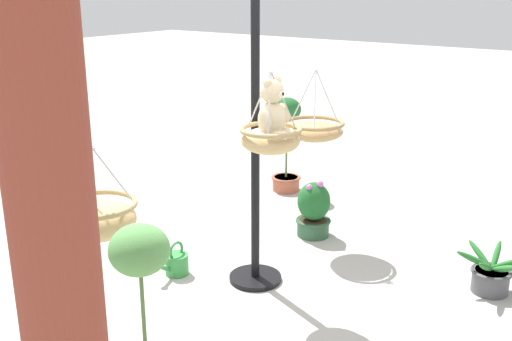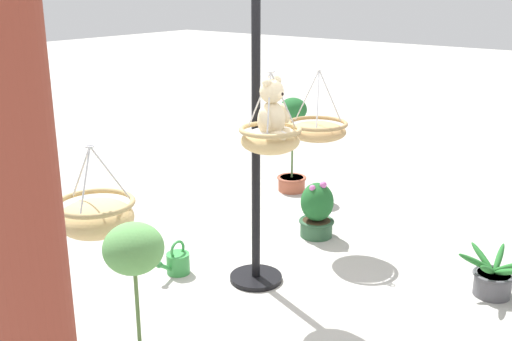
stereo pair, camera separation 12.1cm
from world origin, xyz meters
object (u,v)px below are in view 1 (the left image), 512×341
object	(u,v)px
hanging_basket_right_low	(98,218)
potted_plant_bushy_green	(143,305)
teddy_bear	(273,112)
potted_plant_small_succulent	(491,276)
potted_plant_flowering_red	(287,142)
hanging_basket_left_high	(314,130)
potted_plant_fern_front	(314,210)
watering_can	(176,263)
display_pole_central	(255,194)
hanging_basket_with_teddy	(271,138)

from	to	relation	value
hanging_basket_right_low	potted_plant_bushy_green	distance (m)	0.74
teddy_bear	potted_plant_small_succulent	xyz separation A→B (m)	(-1.11, 1.38, -1.36)
potted_plant_flowering_red	hanging_basket_left_high	bearing A→B (deg)	42.96
hanging_basket_right_low	potted_plant_fern_front	world-z (taller)	hanging_basket_right_low
teddy_bear	potted_plant_bushy_green	size ratio (longest dim) A/B	0.41
potted_plant_flowering_red	watering_can	bearing A→B (deg)	10.63
teddy_bear	hanging_basket_right_low	world-z (taller)	teddy_bear
hanging_basket_right_low	watering_can	xyz separation A→B (m)	(-1.05, -0.34, -0.84)
display_pole_central	teddy_bear	world-z (taller)	display_pole_central
teddy_bear	potted_plant_bushy_green	world-z (taller)	teddy_bear
potted_plant_small_succulent	hanging_basket_right_low	bearing A→B (deg)	-39.64
hanging_basket_with_teddy	potted_plant_bushy_green	xyz separation A→B (m)	(1.44, 0.11, -0.68)
potted_plant_fern_front	potted_plant_small_succulent	world-z (taller)	potted_plant_fern_front
potted_plant_flowering_red	potted_plant_bushy_green	distance (m)	3.93
teddy_bear	potted_plant_small_succulent	size ratio (longest dim) A/B	0.81
teddy_bear	watering_can	distance (m)	1.67
hanging_basket_with_teddy	potted_plant_fern_front	bearing A→B (deg)	-164.59
hanging_basket_right_low	potted_plant_fern_front	size ratio (longest dim) A/B	1.05
teddy_bear	potted_plant_fern_front	distance (m)	1.79
potted_plant_fern_front	potted_plant_small_succulent	bearing A→B (deg)	85.45
potted_plant_flowering_red	potted_plant_small_succulent	world-z (taller)	potted_plant_flowering_red
hanging_basket_with_teddy	hanging_basket_right_low	world-z (taller)	hanging_basket_with_teddy
hanging_basket_with_teddy	hanging_basket_right_low	xyz separation A→B (m)	(1.22, -0.52, -0.36)
hanging_basket_right_low	potted_plant_flowering_red	size ratio (longest dim) A/B	0.54
teddy_bear	watering_can	world-z (taller)	teddy_bear
teddy_bear	hanging_basket_left_high	bearing A→B (deg)	-164.21
hanging_basket_with_teddy	potted_plant_small_succulent	bearing A→B (deg)	128.27
hanging_basket_left_high	teddy_bear	bearing A→B (deg)	15.79
hanging_basket_right_low	potted_plant_flowering_red	distance (m)	3.55
hanging_basket_with_teddy	hanging_basket_left_high	bearing A→B (deg)	-165.26
potted_plant_small_succulent	potted_plant_flowering_red	bearing A→B (deg)	-112.30
display_pole_central	potted_plant_small_succulent	distance (m)	2.02
display_pole_central	potted_plant_bushy_green	xyz separation A→B (m)	(1.59, 0.36, -0.15)
teddy_bear	potted_plant_flowering_red	xyz separation A→B (m)	(-2.23, -1.33, -0.90)
teddy_bear	hanging_basket_left_high	distance (m)	1.25
watering_can	hanging_basket_with_teddy	bearing A→B (deg)	100.95
hanging_basket_right_low	potted_plant_bushy_green	xyz separation A→B (m)	(0.23, 0.63, -0.32)
hanging_basket_with_teddy	hanging_basket_left_high	distance (m)	1.19
hanging_basket_left_high	potted_plant_fern_front	size ratio (longest dim) A/B	1.12
teddy_bear	potted_plant_flowering_red	world-z (taller)	teddy_bear
hanging_basket_left_high	potted_plant_flowering_red	xyz separation A→B (m)	(-1.09, -1.01, -0.51)
potted_plant_bushy_green	watering_can	world-z (taller)	potted_plant_bushy_green
watering_can	potted_plant_fern_front	bearing A→B (deg)	159.89
hanging_basket_right_low	potted_plant_bushy_green	bearing A→B (deg)	70.23
potted_plant_bushy_green	teddy_bear	bearing A→B (deg)	-176.62
display_pole_central	potted_plant_bushy_green	distance (m)	1.64
potted_plant_fern_front	watering_can	bearing A→B (deg)	-20.11
hanging_basket_left_high	watering_can	world-z (taller)	hanging_basket_left_high
display_pole_central	potted_plant_bushy_green	world-z (taller)	display_pole_central
potted_plant_flowering_red	watering_can	size ratio (longest dim) A/B	3.24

